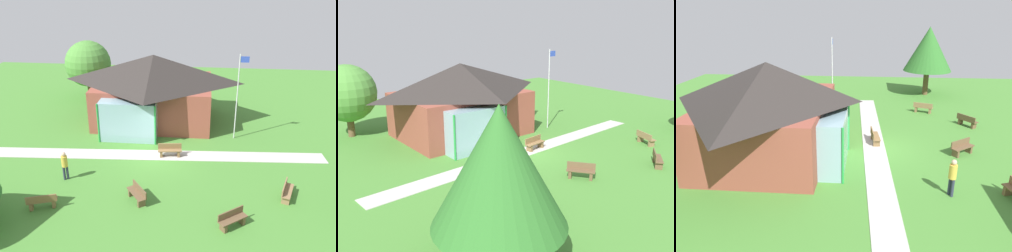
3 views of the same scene
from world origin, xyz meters
TOP-DOWN VIEW (x-y plane):
  - ground_plane at (0.00, 0.00)m, footprint 44.00×44.00m
  - pavilion at (-1.04, 5.92)m, footprint 9.66×8.03m
  - footpath at (0.00, 0.23)m, footprint 21.38×2.54m
  - flagpole at (5.09, 3.30)m, footprint 0.64×0.08m
  - bench_rear_near_path at (0.80, 0.21)m, footprint 1.54×0.62m
  - bench_front_left at (-5.11, -5.84)m, footprint 1.56×0.90m
  - bench_front_right at (4.35, -6.30)m, footprint 1.46×1.25m
  - bench_lawn_far_right at (7.35, -3.71)m, footprint 0.92×1.56m
  - bench_front_center at (-0.44, -4.71)m, footprint 1.24×1.47m
  - visitor_strolling_lawn at (-4.87, -3.08)m, footprint 0.34×0.34m
  - tree_behind_pavilion_left at (-7.46, 10.59)m, footprint 4.04×4.04m

SIDE VIEW (x-z plane):
  - ground_plane at x=0.00m, z-range 0.00..0.00m
  - footpath at x=0.00m, z-range 0.00..0.03m
  - bench_rear_near_path at x=0.80m, z-range -0.02..0.82m
  - bench_front_left at x=-5.11m, z-range -0.02..0.82m
  - bench_front_right at x=4.35m, z-range -0.02..0.82m
  - bench_lawn_far_right at x=7.35m, z-range -0.02..0.82m
  - bench_front_center at x=-0.44m, z-range -0.02..0.82m
  - visitor_strolling_lawn at x=-4.87m, z-range 0.15..1.89m
  - pavilion at x=-1.04m, z-range 0.11..5.27m
  - tree_behind_pavilion_left at x=-7.46m, z-range 0.55..5.72m
  - flagpole at x=5.09m, z-range 0.29..6.30m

